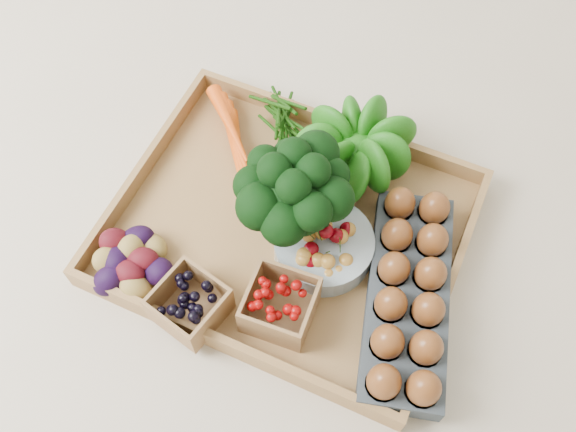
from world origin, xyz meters
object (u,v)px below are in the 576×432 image
at_px(broccoli, 293,206).
at_px(cherry_bowl, 324,246).
at_px(tray, 288,232).
at_px(egg_carton, 407,298).

bearing_deg(broccoli, cherry_bowl, -18.95).
bearing_deg(cherry_bowl, broccoli, 161.05).
xyz_separation_m(broccoli, cherry_bowl, (0.06, -0.02, -0.05)).
bearing_deg(tray, cherry_bowl, -11.70).
bearing_deg(cherry_bowl, tray, 168.30).
xyz_separation_m(broccoli, egg_carton, (0.21, -0.05, -0.05)).
height_order(tray, cherry_bowl, cherry_bowl).
relative_size(cherry_bowl, egg_carton, 0.46).
relative_size(broccoli, egg_carton, 0.52).
distance_m(cherry_bowl, egg_carton, 0.15).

